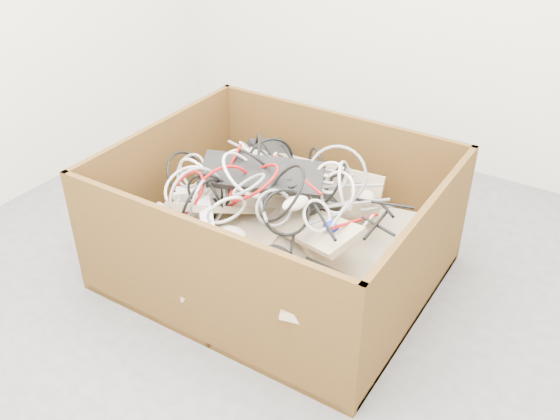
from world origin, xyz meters
The scene contains 8 objects.
ground centered at (0.00, 0.00, 0.00)m, with size 3.00×3.00×0.00m, color #4D4D4F.
cardboard_box centered at (-0.08, 0.19, 0.14)m, with size 1.22×1.02×0.55m.
keyboard_pile centered at (-0.07, 0.17, 0.27)m, with size 0.98×0.92×0.39m.
mice_scatter centered at (-0.05, 0.12, 0.36)m, with size 0.72×0.77×0.19m.
power_strip_left centered at (-0.34, 0.12, 0.35)m, with size 0.31×0.06×0.04m, color silver.
power_strip_right centered at (-0.21, -0.06, 0.35)m, with size 0.25×0.05×0.04m, color silver.
vga_plug centered at (0.21, 0.14, 0.36)m, with size 0.04×0.04×0.02m, color #0D1ACA.
cable_tangle centered at (-0.18, 0.18, 0.41)m, with size 1.02×0.75×0.40m.
Camera 1 is at (1.05, -1.55, 1.64)m, focal length 39.94 mm.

